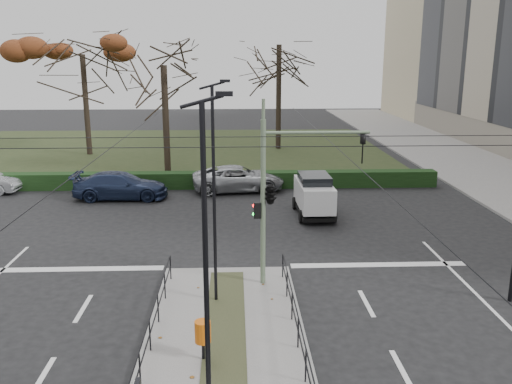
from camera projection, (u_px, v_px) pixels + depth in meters
ground at (225, 336)px, 16.04m from camera, size 140.00×140.00×0.00m
median_island at (224, 384)px, 13.60m from camera, size 4.40×15.00×0.14m
sidewalk_east at (487, 173)px, 38.01m from camera, size 8.00×90.00×0.14m
park at (162, 151)px, 46.80m from camera, size 38.00×26.00×0.10m
hedge at (134, 181)px, 33.71m from camera, size 38.00×1.00×1.00m
median_railing at (223, 353)px, 13.28m from camera, size 4.14×13.24×0.92m
catenary at (225, 210)px, 16.77m from camera, size 20.00×34.00×6.00m
traffic_light at (273, 190)px, 18.66m from camera, size 3.99×2.26×5.87m
litter_bin at (203, 332)px, 14.38m from camera, size 0.43×0.43×1.11m
streetlamp_median_near at (207, 279)px, 10.49m from camera, size 0.61×0.12×7.32m
streetlamp_median_far at (215, 193)px, 17.20m from camera, size 0.60×0.12×7.23m
parked_car_third at (121, 186)px, 31.24m from camera, size 5.37×2.20×1.56m
parked_car_fourth at (238, 178)px, 33.05m from camera, size 5.83×3.19×1.55m
white_van at (314, 194)px, 27.88m from camera, size 1.90×3.95×2.17m
rust_tree at (82, 54)px, 43.05m from camera, size 9.69×9.69×10.60m
bare_tree_center at (279, 52)px, 45.85m from camera, size 6.96×6.96×11.77m
bare_tree_near at (164, 74)px, 35.98m from camera, size 5.86×5.86×9.76m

